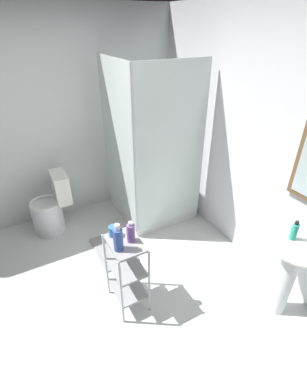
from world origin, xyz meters
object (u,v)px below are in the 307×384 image
Objects in this scene: hand_soap_bottle at (294,231)px; rinse_cup at (113,231)px; pedestal_sink at (290,263)px; storage_cart at (127,268)px; shower_stall at (149,186)px; bath_mat at (114,249)px; conditioner_bottle_purple at (131,233)px; shampoo_bottle_blue at (118,239)px; toilet at (51,209)px.

hand_soap_bottle is 1.82× the size of rinse_cup.
pedestal_sink reaches higher than storage_cart.
shower_stall reaches higher than bath_mat.
bath_mat is at bearing -143.66° from hand_soap_bottle.
pedestal_sink is 4.21× the size of conditioner_bottle_purple.
shower_stall reaches higher than shampoo_bottle_blue.
shampoo_bottle_blue is at bearing -69.82° from conditioner_bottle_purple.
toilet is 4.41× the size of hand_soap_bottle.
hand_soap_bottle is at bearing 56.75° from rinse_cup.
shampoo_bottle_blue is 0.19m from rinse_cup.
bath_mat is at bearing 35.21° from toilet.
rinse_cup is (-0.18, 0.02, -0.06)m from shampoo_bottle_blue.
hand_soap_bottle is at bearing 59.07° from conditioner_bottle_purple.
shower_stall is 1.92m from pedestal_sink.
pedestal_sink is at bearing 5.24° from hand_soap_bottle.
toilet is (-0.30, -1.21, -0.15)m from shower_stall.
storage_cart is 0.39m from conditioner_bottle_purple.
toilet is 1.61m from conditioner_bottle_purple.
shampoo_bottle_blue is 0.14m from conditioner_bottle_purple.
bath_mat is at bearing 165.08° from shampoo_bottle_blue.
pedestal_sink is at bearing 55.14° from rinse_cup.
shower_stall is 1.42m from storage_cart.
storage_cart is (1.16, -0.83, -0.03)m from shower_stall.
toilet is 8.01× the size of rinse_cup.
storage_cart is 1.23× the size of bath_mat.
shower_stall is 8.10× the size of shampoo_bottle_blue.
hand_soap_bottle reaches higher than toilet.
hand_soap_bottle is 1.30m from conditioner_bottle_purple.
pedestal_sink is 2.70m from toilet.
rinse_cup reaches higher than bath_mat.
shower_stall reaches higher than conditioner_bottle_purple.
conditioner_bottle_purple is at bearing -33.63° from shower_stall.
hand_soap_bottle reaches higher than rinse_cup.
rinse_cup is at bearing 172.11° from shampoo_bottle_blue.
shower_stall reaches higher than storage_cart.
conditioner_bottle_purple is at bearing 82.73° from storage_cart.
toilet is 2.70m from hand_soap_bottle.
shampoo_bottle_blue reaches higher than storage_cart.
storage_cart is 0.86m from bath_mat.
bath_mat is (-0.73, 0.13, -0.43)m from storage_cart.
rinse_cup is (1.03, -0.88, 0.32)m from shower_stall.
shampoo_bottle_blue is 2.60× the size of rinse_cup.
pedestal_sink reaches higher than toilet.
pedestal_sink is 0.31m from hand_soap_bottle.
shampoo_bottle_blue is 1.17m from bath_mat.
storage_cart is 0.42m from shampoo_bottle_blue.
pedestal_sink is 1.07× the size of toilet.
rinse_cup reaches higher than storage_cart.
hand_soap_bottle is at bearing 36.34° from bath_mat.
pedestal_sink is 8.54× the size of rinse_cup.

